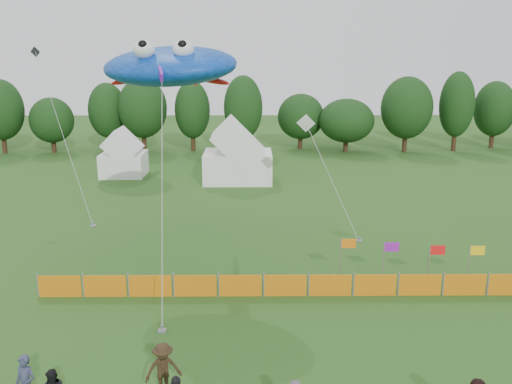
{
  "coord_description": "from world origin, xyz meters",
  "views": [
    {
      "loc": [
        -0.21,
        -15.87,
        10.67
      ],
      "look_at": [
        0.0,
        6.0,
        5.2
      ],
      "focal_mm": 40.0,
      "sensor_mm": 36.0,
      "label": 1
    }
  ],
  "objects_px": {
    "tent_left": "(124,157)",
    "spectator_c": "(163,370)",
    "stingray_kite": "(171,66)",
    "barrier_fence": "(285,285)",
    "tent_right": "(238,157)"
  },
  "relations": [
    {
      "from": "tent_left",
      "to": "barrier_fence",
      "type": "xyz_separation_m",
      "value": [
        12.56,
        -25.23,
        -1.16
      ]
    },
    {
      "from": "tent_left",
      "to": "stingray_kite",
      "type": "xyz_separation_m",
      "value": [
        7.31,
        -21.28,
        8.26
      ]
    },
    {
      "from": "spectator_c",
      "to": "stingray_kite",
      "type": "bearing_deg",
      "value": 76.07
    },
    {
      "from": "tent_left",
      "to": "barrier_fence",
      "type": "distance_m",
      "value": 28.21
    },
    {
      "from": "tent_right",
      "to": "spectator_c",
      "type": "height_order",
      "value": "tent_right"
    },
    {
      "from": "barrier_fence",
      "to": "stingray_kite",
      "type": "bearing_deg",
      "value": 143.01
    },
    {
      "from": "tent_left",
      "to": "spectator_c",
      "type": "distance_m",
      "value": 33.74
    },
    {
      "from": "barrier_fence",
      "to": "spectator_c",
      "type": "distance_m",
      "value": 8.62
    },
    {
      "from": "spectator_c",
      "to": "tent_left",
      "type": "bearing_deg",
      "value": 85.46
    },
    {
      "from": "tent_right",
      "to": "stingray_kite",
      "type": "bearing_deg",
      "value": -97.97
    },
    {
      "from": "tent_right",
      "to": "barrier_fence",
      "type": "distance_m",
      "value": 23.15
    },
    {
      "from": "tent_right",
      "to": "stingray_kite",
      "type": "relative_size",
      "value": 0.36
    },
    {
      "from": "tent_right",
      "to": "tent_left",
      "type": "bearing_deg",
      "value": 167.17
    },
    {
      "from": "tent_left",
      "to": "tent_right",
      "type": "bearing_deg",
      "value": -12.83
    },
    {
      "from": "tent_right",
      "to": "spectator_c",
      "type": "distance_m",
      "value": 30.49
    }
  ]
}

